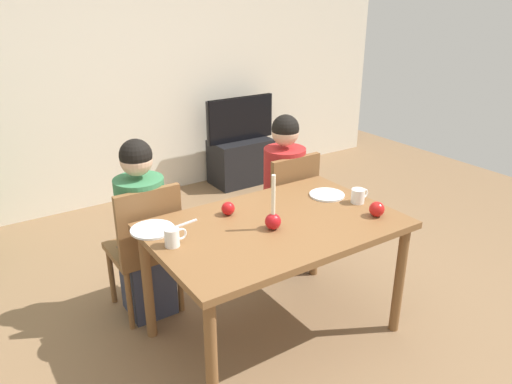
# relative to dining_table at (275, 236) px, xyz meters

# --- Properties ---
(ground_plane) EXTENTS (7.68, 7.68, 0.00)m
(ground_plane) POSITION_rel_dining_table_xyz_m (0.00, 0.00, -0.67)
(ground_plane) COLOR brown
(back_wall) EXTENTS (6.40, 0.10, 2.60)m
(back_wall) POSITION_rel_dining_table_xyz_m (0.00, 2.60, 0.63)
(back_wall) COLOR beige
(back_wall) RESTS_ON ground
(dining_table) EXTENTS (1.40, 0.90, 0.75)m
(dining_table) POSITION_rel_dining_table_xyz_m (0.00, 0.00, 0.00)
(dining_table) COLOR brown
(dining_table) RESTS_ON ground
(chair_left) EXTENTS (0.40, 0.40, 0.90)m
(chair_left) POSITION_rel_dining_table_xyz_m (-0.55, 0.61, -0.15)
(chair_left) COLOR brown
(chair_left) RESTS_ON ground
(chair_right) EXTENTS (0.40, 0.40, 0.90)m
(chair_right) POSITION_rel_dining_table_xyz_m (0.54, 0.61, -0.15)
(chair_right) COLOR brown
(chair_right) RESTS_ON ground
(person_left_child) EXTENTS (0.30, 0.30, 1.17)m
(person_left_child) POSITION_rel_dining_table_xyz_m (-0.55, 0.64, -0.10)
(person_left_child) COLOR #33384C
(person_left_child) RESTS_ON ground
(person_right_child) EXTENTS (0.30, 0.30, 1.17)m
(person_right_child) POSITION_rel_dining_table_xyz_m (0.54, 0.64, -0.10)
(person_right_child) COLOR #33384C
(person_right_child) RESTS_ON ground
(tv_stand) EXTENTS (0.64, 0.40, 0.48)m
(tv_stand) POSITION_rel_dining_table_xyz_m (1.19, 2.30, -0.43)
(tv_stand) COLOR black
(tv_stand) RESTS_ON ground
(tv) EXTENTS (0.79, 0.05, 0.46)m
(tv) POSITION_rel_dining_table_xyz_m (1.19, 2.30, 0.04)
(tv) COLOR black
(tv) RESTS_ON tv_stand
(candle_centerpiece) EXTENTS (0.09, 0.09, 0.32)m
(candle_centerpiece) POSITION_rel_dining_table_xyz_m (-0.06, -0.05, 0.15)
(candle_centerpiece) COLOR red
(candle_centerpiece) RESTS_ON dining_table
(plate_left) EXTENTS (0.24, 0.24, 0.01)m
(plate_left) POSITION_rel_dining_table_xyz_m (-0.61, 0.30, 0.09)
(plate_left) COLOR silver
(plate_left) RESTS_ON dining_table
(plate_right) EXTENTS (0.22, 0.22, 0.01)m
(plate_right) POSITION_rel_dining_table_xyz_m (0.50, 0.14, 0.09)
(plate_right) COLOR silver
(plate_right) RESTS_ON dining_table
(mug_left) EXTENTS (0.12, 0.08, 0.10)m
(mug_left) POSITION_rel_dining_table_xyz_m (-0.59, 0.08, 0.13)
(mug_left) COLOR white
(mug_left) RESTS_ON dining_table
(mug_right) EXTENTS (0.13, 0.08, 0.09)m
(mug_right) POSITION_rel_dining_table_xyz_m (0.59, -0.05, 0.13)
(mug_right) COLOR white
(mug_right) RESTS_ON dining_table
(fork_left) EXTENTS (0.18, 0.04, 0.01)m
(fork_left) POSITION_rel_dining_table_xyz_m (-0.44, 0.26, 0.09)
(fork_left) COLOR silver
(fork_left) RESTS_ON dining_table
(apple_near_candle) EXTENTS (0.08, 0.08, 0.08)m
(apple_near_candle) POSITION_rel_dining_table_xyz_m (-0.17, 0.24, 0.12)
(apple_near_candle) COLOR red
(apple_near_candle) RESTS_ON dining_table
(apple_by_left_plate) EXTENTS (0.09, 0.09, 0.09)m
(apple_by_left_plate) POSITION_rel_dining_table_xyz_m (0.54, -0.25, 0.13)
(apple_by_left_plate) COLOR red
(apple_by_left_plate) RESTS_ON dining_table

